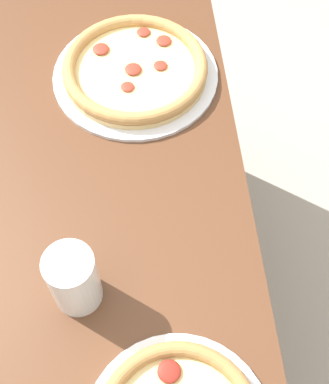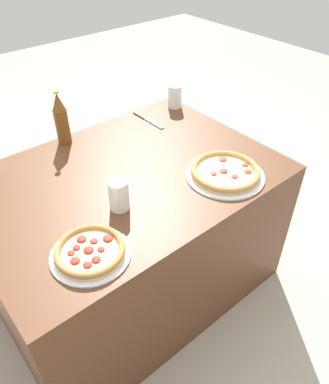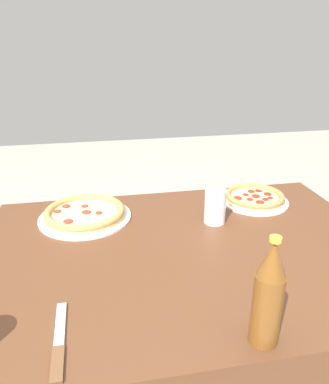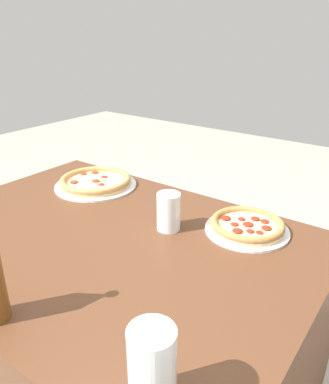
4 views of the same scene
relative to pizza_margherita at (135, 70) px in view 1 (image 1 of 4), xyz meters
name	(u,v)px [view 1 (image 1 of 4)]	position (x,y,z in m)	size (l,w,h in m)	color
ground_plane	(57,341)	(-0.31, 0.27, -0.73)	(8.00, 8.00, 0.00)	#A89E8E
table	(31,297)	(-0.31, 0.27, -0.37)	(1.28, 0.91, 0.71)	#56331E
pizza_margherita	(135,70)	(0.00, 0.00, 0.00)	(0.33, 0.33, 0.04)	silver
glass_water	(74,280)	(-0.45, 0.12, 0.04)	(0.08, 0.08, 0.12)	white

